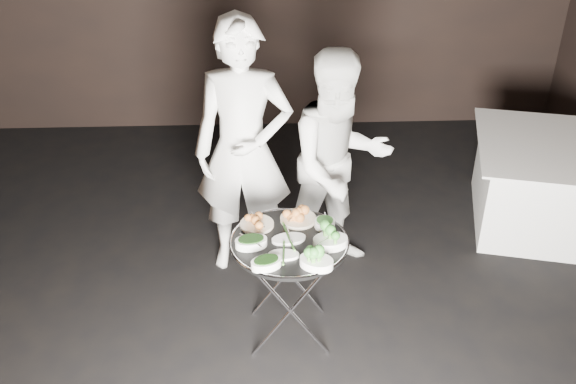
{
  "coord_description": "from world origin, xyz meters",
  "views": [
    {
      "loc": [
        0.02,
        -2.63,
        2.85
      ],
      "look_at": [
        0.15,
        0.53,
        0.95
      ],
      "focal_mm": 40.0,
      "sensor_mm": 36.0,
      "label": 1
    }
  ],
  "objects_px": {
    "tray_stand": "(289,285)",
    "waiter_right": "(339,165)",
    "dining_table": "(551,185)",
    "waiter_left": "(244,151)",
    "serving_tray": "(289,242)"
  },
  "relations": [
    {
      "from": "serving_tray",
      "to": "dining_table",
      "type": "height_order",
      "value": "serving_tray"
    },
    {
      "from": "serving_tray",
      "to": "waiter_left",
      "type": "distance_m",
      "value": 0.84
    },
    {
      "from": "serving_tray",
      "to": "dining_table",
      "type": "bearing_deg",
      "value": 29.5
    },
    {
      "from": "tray_stand",
      "to": "waiter_left",
      "type": "distance_m",
      "value": 0.96
    },
    {
      "from": "waiter_right",
      "to": "tray_stand",
      "type": "bearing_deg",
      "value": -135.36
    },
    {
      "from": "waiter_right",
      "to": "waiter_left",
      "type": "bearing_deg",
      "value": 158.62
    },
    {
      "from": "dining_table",
      "to": "waiter_left",
      "type": "bearing_deg",
      "value": -170.11
    },
    {
      "from": "tray_stand",
      "to": "waiter_right",
      "type": "height_order",
      "value": "waiter_right"
    },
    {
      "from": "tray_stand",
      "to": "dining_table",
      "type": "height_order",
      "value": "tray_stand"
    },
    {
      "from": "waiter_left",
      "to": "tray_stand",
      "type": "bearing_deg",
      "value": -66.46
    },
    {
      "from": "waiter_left",
      "to": "waiter_right",
      "type": "distance_m",
      "value": 0.64
    },
    {
      "from": "dining_table",
      "to": "tray_stand",
      "type": "bearing_deg",
      "value": -150.5
    },
    {
      "from": "tray_stand",
      "to": "waiter_right",
      "type": "relative_size",
      "value": 0.44
    },
    {
      "from": "waiter_left",
      "to": "serving_tray",
      "type": "bearing_deg",
      "value": -66.46
    },
    {
      "from": "waiter_right",
      "to": "dining_table",
      "type": "bearing_deg",
      "value": -5.05
    }
  ]
}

